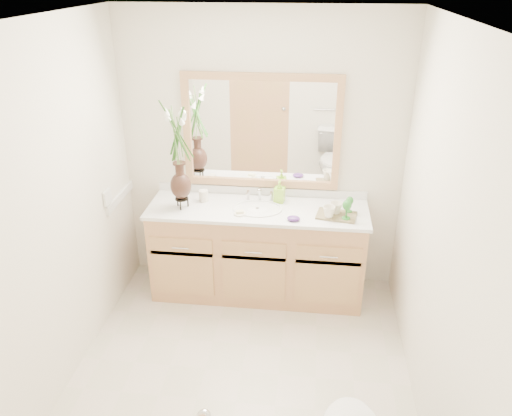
# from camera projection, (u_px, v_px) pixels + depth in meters

# --- Properties ---
(floor) EXTENTS (2.60, 2.60, 0.00)m
(floor) POSITION_uv_depth(u_px,v_px,m) (242.00, 371.00, 3.61)
(floor) COLOR beige
(floor) RESTS_ON ground
(ceiling) EXTENTS (2.40, 2.60, 0.02)m
(ceiling) POSITION_uv_depth(u_px,v_px,m) (236.00, 19.00, 2.57)
(ceiling) COLOR white
(ceiling) RESTS_ON wall_back
(wall_back) EXTENTS (2.40, 0.02, 2.40)m
(wall_back) POSITION_uv_depth(u_px,v_px,m) (261.00, 154.00, 4.25)
(wall_back) COLOR white
(wall_back) RESTS_ON floor
(wall_front) EXTENTS (2.40, 0.02, 2.40)m
(wall_front) POSITION_uv_depth(u_px,v_px,m) (190.00, 381.00, 1.93)
(wall_front) COLOR white
(wall_front) RESTS_ON floor
(wall_left) EXTENTS (0.02, 2.60, 2.40)m
(wall_left) POSITION_uv_depth(u_px,v_px,m) (55.00, 215.00, 3.22)
(wall_left) COLOR white
(wall_left) RESTS_ON floor
(wall_right) EXTENTS (0.02, 2.60, 2.40)m
(wall_right) POSITION_uv_depth(u_px,v_px,m) (439.00, 236.00, 2.97)
(wall_right) COLOR white
(wall_right) RESTS_ON floor
(vanity) EXTENTS (1.80, 0.55, 0.80)m
(vanity) POSITION_uv_depth(u_px,v_px,m) (258.00, 252.00, 4.35)
(vanity) COLOR tan
(vanity) RESTS_ON floor
(counter) EXTENTS (1.84, 0.57, 0.03)m
(counter) POSITION_uv_depth(u_px,v_px,m) (258.00, 210.00, 4.17)
(counter) COLOR white
(counter) RESTS_ON vanity
(sink) EXTENTS (0.38, 0.34, 0.23)m
(sink) POSITION_uv_depth(u_px,v_px,m) (257.00, 215.00, 4.17)
(sink) COLOR white
(sink) RESTS_ON counter
(mirror) EXTENTS (1.32, 0.04, 0.97)m
(mirror) POSITION_uv_depth(u_px,v_px,m) (261.00, 132.00, 4.14)
(mirror) COLOR white
(mirror) RESTS_ON wall_back
(switch_plate) EXTENTS (0.02, 0.12, 0.12)m
(switch_plate) POSITION_uv_depth(u_px,v_px,m) (107.00, 197.00, 3.99)
(switch_plate) COLOR white
(switch_plate) RESTS_ON wall_left
(door) EXTENTS (0.80, 0.03, 2.00)m
(door) POSITION_uv_depth(u_px,v_px,m) (123.00, 408.00, 2.06)
(door) COLOR tan
(door) RESTS_ON floor
(flower_vase) EXTENTS (0.20, 0.20, 0.83)m
(flower_vase) POSITION_uv_depth(u_px,v_px,m) (178.00, 143.00, 3.92)
(flower_vase) COLOR black
(flower_vase) RESTS_ON counter
(tumbler) EXTENTS (0.08, 0.08, 0.10)m
(tumbler) POSITION_uv_depth(u_px,v_px,m) (204.00, 196.00, 4.26)
(tumbler) COLOR #EDE5CE
(tumbler) RESTS_ON counter
(soap_dish) EXTENTS (0.10, 0.10, 0.03)m
(soap_dish) POSITION_uv_depth(u_px,v_px,m) (240.00, 213.00, 4.05)
(soap_dish) COLOR #EDE5CE
(soap_dish) RESTS_ON counter
(soap_bottle) EXTENTS (0.09, 0.09, 0.17)m
(soap_bottle) POSITION_uv_depth(u_px,v_px,m) (279.00, 192.00, 4.23)
(soap_bottle) COLOR #95D832
(soap_bottle) RESTS_ON counter
(purple_dish) EXTENTS (0.13, 0.12, 0.04)m
(purple_dish) POSITION_uv_depth(u_px,v_px,m) (294.00, 218.00, 3.94)
(purple_dish) COLOR #4B2570
(purple_dish) RESTS_ON counter
(tray) EXTENTS (0.34, 0.26, 0.02)m
(tray) POSITION_uv_depth(u_px,v_px,m) (336.00, 215.00, 4.02)
(tray) COLOR brown
(tray) RESTS_ON counter
(mug_left) EXTENTS (0.13, 0.12, 0.10)m
(mug_left) POSITION_uv_depth(u_px,v_px,m) (329.00, 211.00, 3.95)
(mug_left) COLOR #EDE5CE
(mug_left) RESTS_ON tray
(mug_right) EXTENTS (0.12, 0.12, 0.10)m
(mug_right) POSITION_uv_depth(u_px,v_px,m) (336.00, 208.00, 4.01)
(mug_right) COLOR #EDE5CE
(mug_right) RESTS_ON tray
(goblet_front) EXTENTS (0.07, 0.07, 0.16)m
(goblet_front) POSITION_uv_depth(u_px,v_px,m) (347.00, 206.00, 3.90)
(goblet_front) COLOR #287828
(goblet_front) RESTS_ON tray
(goblet_back) EXTENTS (0.06, 0.06, 0.13)m
(goblet_back) POSITION_uv_depth(u_px,v_px,m) (350.00, 202.00, 4.02)
(goblet_back) COLOR #287828
(goblet_back) RESTS_ON tray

